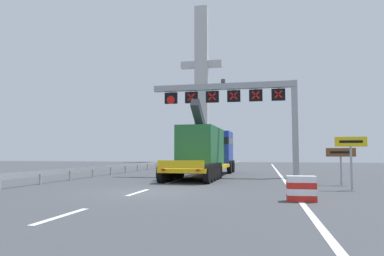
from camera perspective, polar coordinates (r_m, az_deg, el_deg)
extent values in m
plane|color=#424449|center=(15.58, -7.10, -10.42)|extent=(112.00, 112.00, 0.00)
cube|color=silver|center=(10.35, -20.50, -13.33)|extent=(0.20, 2.60, 0.01)
cube|color=silver|center=(15.61, -8.79, -10.36)|extent=(0.20, 2.60, 0.01)
cube|color=silver|center=(21.20, -3.19, -8.77)|extent=(0.20, 2.60, 0.01)
cube|color=silver|center=(26.92, 0.03, -7.80)|extent=(0.20, 2.60, 0.01)
cube|color=silver|center=(32.69, 2.11, -7.17)|extent=(0.20, 2.60, 0.01)
cube|color=silver|center=(38.50, 3.56, -6.72)|extent=(0.20, 2.60, 0.01)
cube|color=silver|center=(44.33, 4.63, -6.38)|extent=(0.20, 2.60, 0.01)
cube|color=silver|center=(50.16, 5.45, -6.12)|extent=(0.20, 2.60, 0.01)
cube|color=silver|center=(56.01, 6.10, -5.92)|extent=(0.20, 2.60, 0.01)
cube|color=silver|center=(61.87, 6.62, -5.75)|extent=(0.20, 2.60, 0.01)
cube|color=silver|center=(67.72, 7.06, -5.61)|extent=(0.20, 2.60, 0.01)
cube|color=silver|center=(73.59, 7.42, -5.49)|extent=(0.20, 2.60, 0.01)
cube|color=silver|center=(79.45, 7.73, -5.39)|extent=(0.20, 2.60, 0.01)
cube|color=silver|center=(26.76, 14.39, -7.70)|extent=(0.20, 63.00, 0.01)
cube|color=#9EA0A5|center=(25.87, 16.49, -0.09)|extent=(0.40, 0.40, 6.95)
cube|color=slate|center=(25.86, 16.65, -7.70)|extent=(0.90, 0.90, 0.08)
cube|color=#9EA0A5|center=(26.36, 5.08, 6.75)|extent=(10.66, 0.44, 0.44)
cube|color=#4C4C51|center=(26.43, 5.11, 7.61)|extent=(0.28, 0.40, 0.28)
cube|color=black|center=(26.09, 13.92, 5.31)|extent=(0.97, 0.24, 0.85)
cube|color=#9EA0A5|center=(26.17, 13.90, 6.34)|extent=(0.08, 0.08, 0.16)
cube|color=red|center=(25.96, 13.93, 5.36)|extent=(0.59, 0.02, 0.59)
cube|color=red|center=(25.96, 13.93, 5.36)|extent=(0.59, 0.02, 0.59)
cube|color=black|center=(26.07, 10.38, 5.26)|extent=(0.97, 0.24, 0.85)
cube|color=#9EA0A5|center=(26.15, 10.36, 6.29)|extent=(0.08, 0.08, 0.16)
cube|color=red|center=(25.94, 10.37, 5.31)|extent=(0.59, 0.02, 0.59)
cube|color=red|center=(25.94, 10.37, 5.31)|extent=(0.59, 0.02, 0.59)
cube|color=black|center=(26.15, 6.85, 5.19)|extent=(0.97, 0.24, 0.85)
cube|color=#9EA0A5|center=(26.23, 6.84, 6.22)|extent=(0.08, 0.08, 0.16)
cube|color=red|center=(26.02, 6.82, 5.24)|extent=(0.59, 0.02, 0.59)
cube|color=red|center=(26.02, 6.82, 5.24)|extent=(0.59, 0.02, 0.59)
cube|color=black|center=(26.33, 3.35, 5.11)|extent=(0.97, 0.24, 0.85)
cube|color=#9EA0A5|center=(26.41, 3.35, 6.13)|extent=(0.08, 0.08, 0.16)
cube|color=red|center=(26.20, 3.31, 5.15)|extent=(0.59, 0.02, 0.59)
cube|color=red|center=(26.20, 3.31, 5.15)|extent=(0.59, 0.02, 0.59)
cube|color=black|center=(26.60, -0.09, 5.00)|extent=(0.97, 0.24, 0.85)
cube|color=#9EA0A5|center=(26.68, -0.08, 6.01)|extent=(0.08, 0.08, 0.16)
cube|color=red|center=(26.47, -0.14, 5.05)|extent=(0.59, 0.02, 0.59)
cube|color=red|center=(26.47, -0.14, 5.05)|extent=(0.59, 0.02, 0.59)
cube|color=black|center=(26.97, -3.44, 4.88)|extent=(0.97, 0.24, 0.85)
cube|color=#9EA0A5|center=(27.05, -3.43, 5.88)|extent=(0.08, 0.08, 0.16)
cone|color=red|center=(26.82, -3.51, 4.60)|extent=(0.62, 0.02, 0.62)
cube|color=yellow|center=(24.46, 1.37, -6.47)|extent=(3.11, 10.48, 0.24)
cube|color=yellow|center=(19.31, -1.88, -5.97)|extent=(2.66, 0.16, 0.44)
cylinder|color=black|center=(20.47, -4.99, -7.40)|extent=(0.35, 1.11, 1.10)
cylinder|color=black|center=(19.79, 2.52, -7.52)|extent=(0.35, 1.11, 1.10)
cylinder|color=black|center=(21.47, -4.11, -7.25)|extent=(0.35, 1.11, 1.10)
cylinder|color=black|center=(20.82, 3.06, -7.35)|extent=(0.35, 1.11, 1.10)
cylinder|color=black|center=(22.47, -3.30, -7.12)|extent=(0.35, 1.11, 1.10)
cylinder|color=black|center=(21.85, 3.56, -7.20)|extent=(0.35, 1.11, 1.10)
cylinder|color=black|center=(23.48, -2.56, -7.00)|extent=(0.35, 1.11, 1.10)
cylinder|color=black|center=(22.89, 4.00, -7.06)|extent=(0.35, 1.11, 1.10)
cylinder|color=black|center=(24.49, -1.89, -6.88)|extent=(0.35, 1.11, 1.10)
cylinder|color=black|center=(23.92, 4.41, -6.94)|extent=(0.35, 1.11, 1.10)
cube|color=#1E38AD|center=(31.42, 4.05, -3.46)|extent=(2.67, 3.28, 3.10)
cube|color=black|center=(31.44, 4.05, -2.19)|extent=(2.70, 3.30, 0.60)
cylinder|color=black|center=(32.53, 2.06, -6.22)|extent=(0.37, 1.11, 1.10)
cylinder|color=black|center=(32.13, 6.60, -6.22)|extent=(0.37, 1.11, 1.10)
cylinder|color=black|center=(30.57, 1.33, -6.35)|extent=(0.37, 1.11, 1.10)
cylinder|color=black|center=(30.15, 6.15, -6.36)|extent=(0.37, 1.11, 1.10)
cube|color=#236638|center=(24.83, 1.56, -3.04)|extent=(2.55, 5.79, 2.70)
cube|color=#2D2D33|center=(24.11, 1.14, 1.64)|extent=(0.65, 2.96, 2.29)
cube|color=red|center=(19.56, -4.71, -6.81)|extent=(0.20, 0.07, 0.12)
cube|color=red|center=(19.05, 0.95, -6.90)|extent=(0.20, 0.07, 0.12)
cylinder|color=#9EA0A5|center=(18.00, 24.57, -5.27)|extent=(0.10, 0.10, 2.48)
cube|color=yellow|center=(17.95, 24.51, -2.04)|extent=(1.42, 0.06, 0.46)
cube|color=black|center=(17.91, 24.54, -2.04)|extent=(1.02, 0.01, 0.12)
cylinder|color=#9EA0A5|center=(20.52, 23.16, -5.81)|extent=(0.10, 0.10, 2.00)
cube|color=brown|center=(20.45, 23.14, -3.67)|extent=(1.52, 0.06, 0.46)
cube|color=black|center=(20.42, 23.15, -3.67)|extent=(1.09, 0.01, 0.12)
cube|color=red|center=(13.19, 17.46, -10.90)|extent=(1.01, 0.53, 0.23)
cube|color=white|center=(13.17, 17.44, -9.93)|extent=(1.01, 0.53, 0.22)
cube|color=red|center=(13.14, 17.42, -8.95)|extent=(1.01, 0.53, 0.23)
cube|color=white|center=(13.13, 17.39, -7.97)|extent=(1.01, 0.53, 0.23)
cube|color=#999EA3|center=(31.66, -10.92, -6.11)|extent=(0.04, 33.13, 0.32)
cube|color=#999EA3|center=(18.64, -28.91, -7.97)|extent=(0.10, 0.10, 0.60)
cube|color=#999EA3|center=(21.03, -23.54, -7.66)|extent=(0.10, 0.10, 0.60)
cube|color=#999EA3|center=(23.55, -19.29, -7.37)|extent=(0.10, 0.10, 0.60)
cube|color=#999EA3|center=(26.18, -15.89, -7.10)|extent=(0.10, 0.10, 0.60)
cube|color=#999EA3|center=(28.89, -13.11, -6.87)|extent=(0.10, 0.10, 0.60)
cube|color=#999EA3|center=(31.65, -10.82, -6.66)|extent=(0.10, 0.10, 0.60)
cube|color=#999EA3|center=(34.45, -8.90, -6.48)|extent=(0.10, 0.10, 0.60)
cube|color=#999EA3|center=(37.29, -7.28, -6.32)|extent=(0.10, 0.10, 0.60)
cube|color=#999EA3|center=(40.15, -5.88, -6.18)|extent=(0.10, 0.10, 0.60)
cube|color=#999EA3|center=(43.03, -4.67, -6.05)|extent=(0.10, 0.10, 0.60)
cube|color=#999EA3|center=(45.93, -3.61, -5.94)|extent=(0.10, 0.10, 0.60)
cube|color=#B7B7B2|center=(76.60, 1.57, 7.34)|extent=(2.80, 2.00, 34.07)
cube|color=#B7B7B2|center=(77.52, 1.56, 10.30)|extent=(9.00, 1.60, 1.40)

